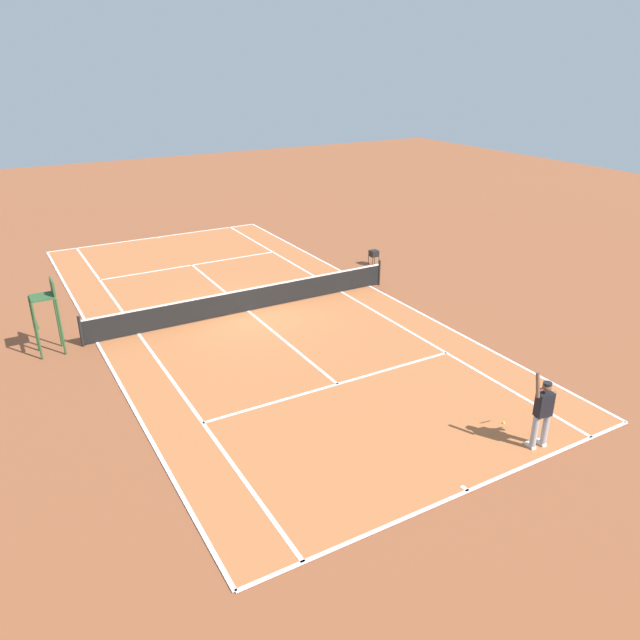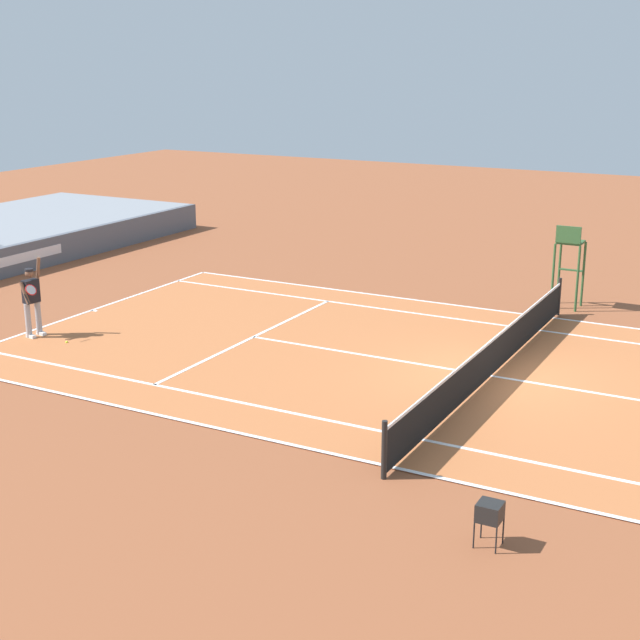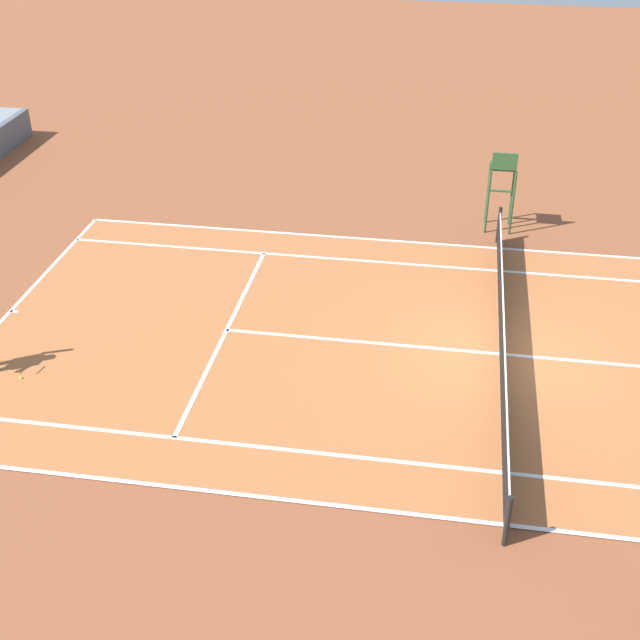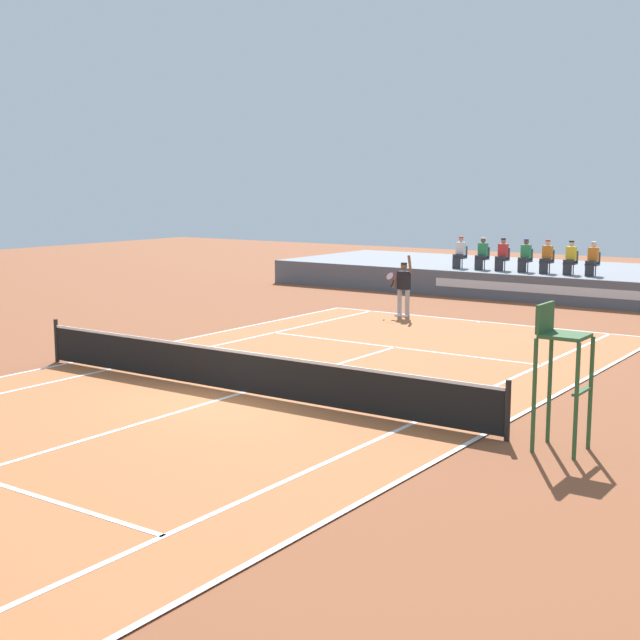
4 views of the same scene
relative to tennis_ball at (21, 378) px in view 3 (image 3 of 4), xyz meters
The scene contains 5 objects.
ground_plane 10.66m from the tennis_ball, 75.48° to the right, with size 80.00×80.00×0.00m, color brown.
court 10.66m from the tennis_ball, 75.48° to the right, with size 11.08×23.88×0.03m.
net 10.67m from the tennis_ball, 75.48° to the right, with size 11.98×0.10×1.07m.
tennis_ball is the anchor object (origin of this frame).
umpire_chair 14.10m from the tennis_ball, 47.41° to the right, with size 0.77×0.77×2.44m.
Camera 3 is at (-16.98, 1.36, 10.89)m, focal length 48.79 mm.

